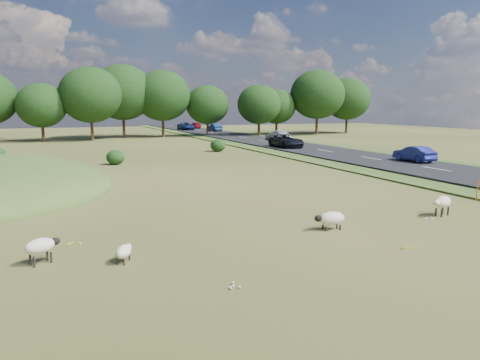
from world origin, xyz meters
name	(u,v)px	position (x,y,z in m)	size (l,w,h in m)	color
ground	(149,166)	(0.00, 20.00, 0.00)	(160.00, 160.00, 0.00)	#374916
road	(299,147)	(20.00, 30.00, 0.12)	(8.00, 150.00, 0.25)	black
treeline	(96,96)	(-1.06, 55.44, 6.57)	(96.28, 14.66, 11.70)	black
shrubs	(116,151)	(-1.88, 26.93, 0.69)	(23.89, 9.67, 1.43)	black
marker_post	(477,191)	(13.27, -1.75, 0.60)	(0.06, 0.06, 1.20)	#D8590C
sheep_0	(442,202)	(9.07, -3.55, 0.66)	(1.35, 0.87, 0.94)	beige
sheep_1	(41,246)	(-8.05, -3.92, 0.60)	(1.21, 0.93, 0.86)	beige
sheep_2	(331,218)	(2.92, -3.77, 0.49)	(1.36, 0.69, 0.77)	beige
sheep_3	(124,251)	(-5.56, -4.73, 0.37)	(0.78, 1.03, 0.58)	beige
car_0	(278,136)	(21.90, 39.42, 0.99)	(2.07, 5.09, 1.48)	silver
car_1	(195,125)	(21.90, 80.62, 0.88)	(1.78, 4.37, 1.27)	maroon
car_2	(215,127)	(21.90, 66.98, 0.99)	(1.57, 4.50, 1.48)	navy
car_3	(414,154)	(21.90, 12.53, 0.92)	(1.43, 4.10, 1.35)	navy
car_4	(286,141)	(18.10, 29.57, 1.00)	(2.50, 5.42, 1.51)	black
car_6	(186,126)	(18.10, 74.51, 1.02)	(2.54, 5.52, 1.53)	navy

